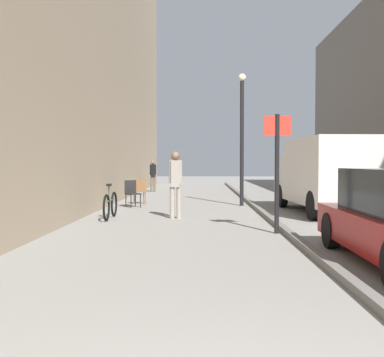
{
  "coord_description": "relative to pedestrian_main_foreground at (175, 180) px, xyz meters",
  "views": [
    {
      "loc": [
        -0.27,
        -1.74,
        1.53
      ],
      "look_at": [
        -0.55,
        12.11,
        1.07
      ],
      "focal_mm": 42.16,
      "sensor_mm": 36.0,
      "label": 1
    }
  ],
  "objects": [
    {
      "name": "pedestrian_main_foreground",
      "position": [
        0.0,
        0.0,
        0.0
      ],
      "size": [
        0.37,
        0.24,
        1.86
      ],
      "rotation": [
        0.0,
        0.0,
        0.02
      ],
      "color": "gray",
      "rests_on": "ground_plane"
    },
    {
      "name": "cafe_chair_near_window",
      "position": [
        -1.71,
        3.21,
        -0.53
      ],
      "size": [
        0.62,
        0.62,
        0.94
      ],
      "rotation": [
        0.0,
        0.0,
        3.79
      ],
      "color": "black",
      "rests_on": "ground_plane"
    },
    {
      "name": "cafe_chair_by_doorway",
      "position": [
        -1.6,
        4.46,
        -0.53
      ],
      "size": [
        0.55,
        0.55,
        0.94
      ],
      "rotation": [
        0.0,
        0.0,
        0.28
      ],
      "color": "brown",
      "rests_on": "ground_plane"
    },
    {
      "name": "ground_plane",
      "position": [
        0.99,
        1.25,
        -1.08
      ],
      "size": [
        80.0,
        80.0,
        0.0
      ],
      "primitive_type": "plane",
      "color": "gray"
    },
    {
      "name": "kerb_strip",
      "position": [
        2.57,
        1.25,
        -1.02
      ],
      "size": [
        0.16,
        40.0,
        0.12
      ],
      "primitive_type": "cube",
      "color": "#615F5B",
      "rests_on": "ground_plane"
    },
    {
      "name": "bicycle_leaning",
      "position": [
        -1.8,
        -0.13,
        -0.69
      ],
      "size": [
        0.1,
        1.77,
        0.98
      ],
      "rotation": [
        0.0,
        0.0,
        0.0
      ],
      "color": "black",
      "rests_on": "ground_plane"
    },
    {
      "name": "street_sign_post",
      "position": [
        2.37,
        -2.65,
        0.47
      ],
      "size": [
        0.6,
        0.1,
        2.6
      ],
      "rotation": [
        0.0,
        0.0,
        3.16
      ],
      "color": "black",
      "rests_on": "ground_plane"
    },
    {
      "name": "lamp_post",
      "position": [
        2.19,
        3.84,
        1.65
      ],
      "size": [
        0.28,
        0.28,
        4.76
      ],
      "color": "black",
      "rests_on": "ground_plane"
    },
    {
      "name": "pedestrian_mid_block",
      "position": [
        -1.89,
        11.77,
        -0.09
      ],
      "size": [
        0.33,
        0.23,
        1.7
      ],
      "rotation": [
        0.0,
        0.0,
        3.37
      ],
      "color": "brown",
      "rests_on": "ground_plane"
    },
    {
      "name": "delivery_van",
      "position": [
        4.55,
        1.47,
        0.15
      ],
      "size": [
        2.27,
        5.27,
        2.27
      ],
      "rotation": [
        0.0,
        0.0,
        0.05
      ],
      "color": "silver",
      "rests_on": "ground_plane"
    }
  ]
}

